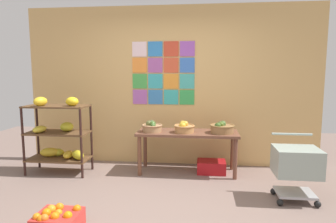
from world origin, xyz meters
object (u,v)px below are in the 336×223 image
banana_shelf_unit (59,134)px  orange_crate_foreground (58,221)px  fruit_basket_left (222,128)px  shopping_cart (296,164)px  display_table (187,137)px  fruit_basket_back_left (152,127)px  produce_crate_under_table (211,167)px  fruit_basket_right (184,128)px

banana_shelf_unit → orange_crate_foreground: 1.91m
banana_shelf_unit → fruit_basket_left: banana_shelf_unit is taller
fruit_basket_left → shopping_cart: 1.23m
banana_shelf_unit → shopping_cart: banana_shelf_unit is taller
banana_shelf_unit → shopping_cart: (3.34, -0.65, -0.15)m
display_table → fruit_basket_back_left: 0.57m
produce_crate_under_table → orange_crate_foreground: size_ratio=1.04×
fruit_basket_left → fruit_basket_right: fruit_basket_left is taller
display_table → banana_shelf_unit: bearing=-173.0°
produce_crate_under_table → fruit_basket_left: bearing=-24.9°
orange_crate_foreground → shopping_cart: 2.77m
banana_shelf_unit → display_table: bearing=7.0°
display_table → fruit_basket_back_left: bearing=-172.9°
banana_shelf_unit → display_table: banana_shelf_unit is taller
fruit_basket_back_left → shopping_cart: 2.10m
orange_crate_foreground → banana_shelf_unit: bearing=115.4°
produce_crate_under_table → orange_crate_foreground: (-1.56, -1.94, 0.01)m
fruit_basket_right → orange_crate_foreground: size_ratio=0.76×
banana_shelf_unit → display_table: 1.99m
fruit_basket_right → shopping_cart: bearing=-30.3°
fruit_basket_right → orange_crate_foreground: (-1.14, -1.84, -0.62)m
produce_crate_under_table → fruit_basket_back_left: bearing=-174.3°
fruit_basket_back_left → fruit_basket_right: bearing=-0.2°
fruit_basket_back_left → shopping_cart: fruit_basket_back_left is taller
fruit_basket_left → produce_crate_under_table: 0.66m
fruit_basket_right → produce_crate_under_table: fruit_basket_right is taller
orange_crate_foreground → produce_crate_under_table: bearing=51.1°
display_table → fruit_basket_right: fruit_basket_right is taller
fruit_basket_left → produce_crate_under_table: bearing=155.1°
shopping_cart → fruit_basket_right: bearing=158.0°
banana_shelf_unit → shopping_cart: 3.41m
fruit_basket_left → shopping_cart: (0.85, -0.85, -0.27)m
orange_crate_foreground → fruit_basket_back_left: bearing=70.9°
fruit_basket_right → display_table: bearing=54.6°
fruit_basket_left → display_table: bearing=175.4°
fruit_basket_left → banana_shelf_unit: bearing=-175.4°
orange_crate_foreground → shopping_cart: bearing=21.7°
produce_crate_under_table → shopping_cart: size_ratio=0.55×
fruit_basket_right → shopping_cart: (1.42, -0.83, -0.26)m
shopping_cart → orange_crate_foreground: bearing=-150.1°
produce_crate_under_table → display_table: bearing=-176.2°
shopping_cart → fruit_basket_left: bearing=142.9°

